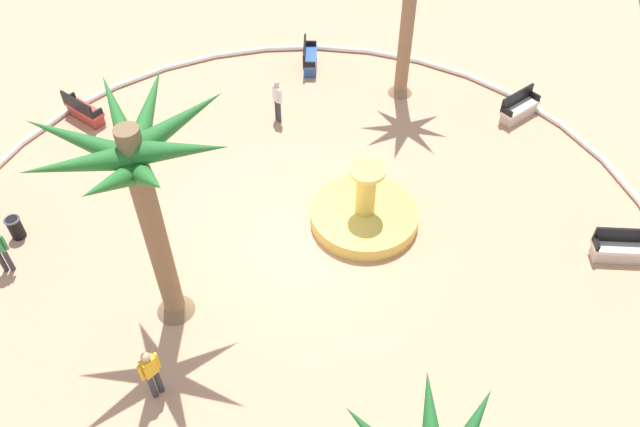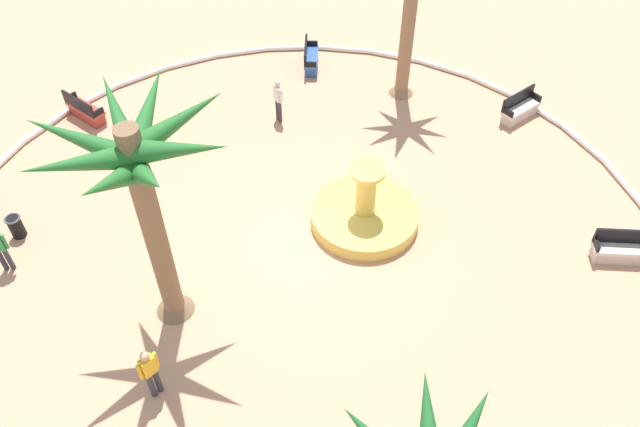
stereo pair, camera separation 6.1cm
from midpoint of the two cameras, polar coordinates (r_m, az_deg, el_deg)
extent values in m
plane|color=tan|center=(18.37, -1.67, -2.79)|extent=(80.00, 80.00, 0.00)
torus|color=silver|center=(18.29, -1.68, -2.58)|extent=(21.27, 21.27, 0.20)
cylinder|color=gold|center=(18.86, 4.10, -0.23)|extent=(3.21, 3.21, 0.45)
cylinder|color=#236093|center=(18.89, 4.10, -0.31)|extent=(2.82, 2.82, 0.34)
cylinder|color=gold|center=(18.17, 4.26, 1.91)|extent=(0.58, 0.58, 1.52)
cylinder|color=#F1C954|center=(17.61, 4.41, 3.83)|extent=(1.03, 1.03, 0.12)
cylinder|color=brown|center=(15.05, -14.58, -1.68)|extent=(0.53, 0.53, 6.06)
cone|color=brown|center=(17.15, -12.89, -7.95)|extent=(1.01, 1.01, 0.50)
cone|color=#28702D|center=(12.77, -18.18, 2.68)|extent=(2.24, 0.66, 1.60)
cone|color=#28702D|center=(12.65, -15.14, 3.08)|extent=(1.98, 1.95, 1.59)
cone|color=#28702D|center=(12.78, -12.49, 5.64)|extent=(0.59, 2.31, 1.15)
cone|color=#28702D|center=(13.48, -12.56, 8.13)|extent=(2.10, 1.94, 1.12)
cone|color=#28702D|center=(14.03, -15.17, 8.82)|extent=(2.33, 0.77, 1.29)
cone|color=#28702D|center=(14.15, -17.60, 8.22)|extent=(2.11, 1.88, 1.40)
cone|color=#28702D|center=(13.73, -20.70, 6.27)|extent=(0.79, 2.34, 1.31)
cone|color=#28702D|center=(13.08, -20.81, 4.22)|extent=(2.14, 1.88, 1.24)
cylinder|color=#8E6B4C|center=(22.51, 8.13, 17.33)|extent=(0.48, 0.48, 6.35)
cone|color=#8E6B4C|center=(24.03, 7.41, 11.20)|extent=(0.91, 0.91, 0.50)
cube|color=beige|center=(23.56, 17.73, 9.04)|extent=(1.57, 1.38, 0.12)
cube|color=black|center=(23.48, 17.50, 9.89)|extent=(1.31, 1.05, 0.50)
cube|color=#B6ADA0|center=(23.70, 17.60, 8.55)|extent=(1.44, 1.27, 0.39)
cube|color=black|center=(24.02, 18.93, 9.91)|extent=(0.34, 0.40, 0.24)
cube|color=black|center=(22.95, 16.64, 8.69)|extent=(0.34, 0.40, 0.24)
cube|color=beige|center=(19.57, 25.65, -2.90)|extent=(0.78, 1.66, 0.12)
cube|color=black|center=(19.50, 25.78, -1.86)|extent=(0.37, 1.59, 0.50)
cube|color=#B6ADA0|center=(19.74, 25.42, -3.39)|extent=(0.72, 1.53, 0.39)
cube|color=black|center=(19.19, 23.72, -2.57)|extent=(0.46, 0.16, 0.24)
cube|color=#B73D33|center=(23.91, -20.32, 8.88)|extent=(1.10, 1.67, 0.12)
cube|color=black|center=(23.66, -20.90, 9.19)|extent=(0.72, 1.50, 0.50)
cube|color=#9C342B|center=(24.05, -20.17, 8.40)|extent=(1.01, 1.53, 0.39)
cube|color=black|center=(24.38, -21.47, 9.72)|extent=(0.44, 0.25, 0.24)
cube|color=black|center=(23.28, -19.30, 8.54)|extent=(0.44, 0.25, 0.24)
cube|color=#335BA8|center=(25.16, -0.72, 13.90)|extent=(1.67, 0.84, 0.12)
cube|color=black|center=(25.01, -1.22, 14.48)|extent=(1.58, 0.43, 0.50)
cube|color=#2B4E8F|center=(25.30, -0.71, 13.41)|extent=(1.54, 0.77, 0.39)
cube|color=black|center=(25.73, -0.66, 15.05)|extent=(0.18, 0.46, 0.24)
cube|color=black|center=(24.46, -0.78, 13.24)|extent=(0.18, 0.46, 0.24)
cylinder|color=black|center=(20.34, -25.61, -1.10)|extent=(0.40, 0.40, 0.70)
torus|color=#4C4C51|center=(20.11, -25.92, -0.42)|extent=(0.46, 0.46, 0.06)
cylinder|color=#33333D|center=(19.52, -26.66, -3.72)|extent=(0.14, 0.14, 0.81)
cylinder|color=#33333D|center=(19.46, -26.16, -3.66)|extent=(0.14, 0.14, 0.81)
cylinder|color=#338C4C|center=(18.95, -26.45, -2.26)|extent=(0.09, 0.09, 0.53)
cylinder|color=#33333D|center=(22.52, -3.76, 9.41)|extent=(0.14, 0.14, 0.86)
cylinder|color=#33333D|center=(22.39, -3.56, 9.17)|extent=(0.14, 0.14, 0.86)
cube|color=white|center=(22.04, -3.75, 10.76)|extent=(0.38, 0.38, 0.56)
sphere|color=beige|center=(21.81, -3.80, 11.62)|extent=(0.22, 0.22, 0.22)
cylinder|color=white|center=(22.20, -4.00, 11.05)|extent=(0.09, 0.09, 0.53)
cylinder|color=white|center=(21.88, -3.48, 10.48)|extent=(0.09, 0.09, 0.53)
cylinder|color=#33333D|center=(15.73, -14.86, -14.70)|extent=(0.14, 0.14, 0.92)
cylinder|color=#33333D|center=(15.76, -14.33, -14.31)|extent=(0.14, 0.14, 0.92)
cube|color=yellow|center=(15.12, -15.12, -13.11)|extent=(0.39, 0.34, 0.56)
sphere|color=tan|center=(14.79, -15.41, -12.30)|extent=(0.22, 0.22, 0.22)
cylinder|color=yellow|center=(15.08, -15.79, -13.60)|extent=(0.09, 0.09, 0.53)
cylinder|color=yellow|center=(15.16, -14.44, -12.62)|extent=(0.09, 0.09, 0.53)
camera|label=1|loc=(0.03, -89.90, 0.10)|focal=35.52mm
camera|label=2|loc=(0.03, 90.10, -0.10)|focal=35.52mm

